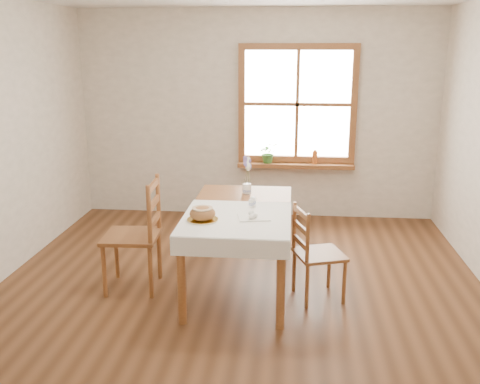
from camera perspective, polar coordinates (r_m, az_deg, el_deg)
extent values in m
plane|color=brown|center=(4.77, -0.36, -11.44)|extent=(5.00, 5.00, 0.00)
cube|color=#F0E4D0|center=(6.81, 1.83, 8.16)|extent=(4.50, 0.10, 2.60)
cube|color=#F0E4D0|center=(1.99, -8.06, -10.21)|extent=(4.50, 0.10, 2.60)
cube|color=brown|center=(6.70, 6.30, 15.16)|extent=(1.46, 0.08, 0.08)
cube|color=brown|center=(6.84, 5.96, 3.53)|extent=(1.46, 0.08, 0.08)
cube|color=brown|center=(6.77, 0.19, 9.40)|extent=(0.08, 0.08, 1.30)
cube|color=brown|center=(6.78, 12.04, 9.08)|extent=(0.08, 0.08, 1.30)
cube|color=brown|center=(6.74, 6.12, 9.29)|extent=(0.04, 0.06, 1.30)
cube|color=brown|center=(6.74, 6.12, 9.29)|extent=(1.30, 0.06, 0.04)
cube|color=white|center=(6.77, 6.12, 9.31)|extent=(1.30, 0.01, 1.30)
cube|color=brown|center=(6.80, 5.95, 2.85)|extent=(1.46, 0.20, 0.05)
cube|color=brown|center=(4.78, 0.00, -2.02)|extent=(0.90, 1.60, 0.05)
cylinder|color=brown|center=(4.29, -6.26, -9.60)|extent=(0.07, 0.07, 0.70)
cylinder|color=brown|center=(4.21, 4.37, -10.07)|extent=(0.07, 0.07, 0.70)
cylinder|color=brown|center=(5.64, -3.21, -3.30)|extent=(0.07, 0.07, 0.70)
cylinder|color=brown|center=(5.58, 4.75, -3.55)|extent=(0.07, 0.07, 0.70)
cube|color=white|center=(4.48, -0.38, -2.81)|extent=(0.91, 0.99, 0.01)
cylinder|color=white|center=(4.42, -4.01, -2.98)|extent=(0.31, 0.31, 0.01)
ellipsoid|color=#A6653A|center=(4.39, -4.03, -2.16)|extent=(0.21, 0.21, 0.12)
cube|color=white|center=(4.47, 1.48, -2.70)|extent=(0.29, 0.26, 0.01)
cylinder|color=white|center=(4.74, 1.20, -1.20)|extent=(0.05, 0.05, 0.08)
cylinder|color=white|center=(4.77, 1.41, -1.02)|extent=(0.06, 0.06, 0.09)
cylinder|color=white|center=(5.21, 0.73, 0.28)|extent=(0.11, 0.11, 0.09)
imported|color=#396F2C|center=(6.78, 3.04, 3.96)|extent=(0.29, 0.31, 0.20)
cylinder|color=#B55A21|center=(6.78, 7.99, 3.75)|extent=(0.07, 0.07, 0.18)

